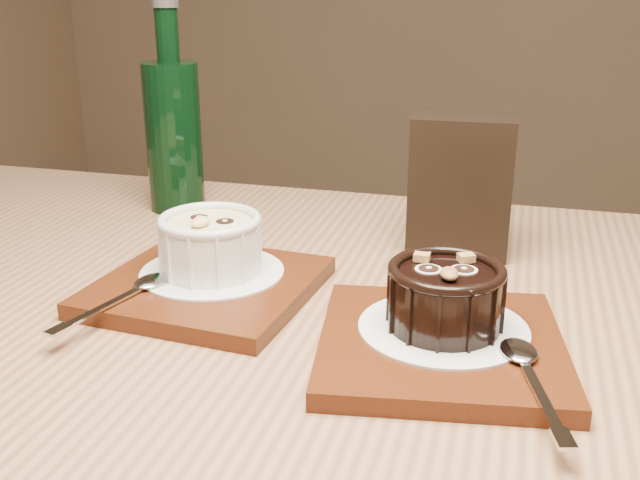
# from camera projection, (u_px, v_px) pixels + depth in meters

# --- Properties ---
(table) EXTENTS (1.21, 0.82, 0.75)m
(table) POSITION_uv_depth(u_px,v_px,m) (298.00, 427.00, 0.63)
(table) COLOR brown
(table) RESTS_ON ground
(tray_left) EXTENTS (0.20, 0.20, 0.01)m
(tray_left) POSITION_uv_depth(u_px,v_px,m) (207.00, 287.00, 0.67)
(tray_left) COLOR #4C200C
(tray_left) RESTS_ON table
(doily_left) EXTENTS (0.13, 0.13, 0.00)m
(doily_left) POSITION_uv_depth(u_px,v_px,m) (212.00, 272.00, 0.68)
(doily_left) COLOR silver
(doily_left) RESTS_ON tray_left
(ramekin_white) EXTENTS (0.09, 0.09, 0.06)m
(ramekin_white) POSITION_uv_depth(u_px,v_px,m) (211.00, 241.00, 0.67)
(ramekin_white) COLOR silver
(ramekin_white) RESTS_ON doily_left
(spoon_left) EXTENTS (0.06, 0.14, 0.01)m
(spoon_left) POSITION_uv_depth(u_px,v_px,m) (124.00, 295.00, 0.62)
(spoon_left) COLOR silver
(spoon_left) RESTS_ON tray_left
(tray_right) EXTENTS (0.20, 0.20, 0.01)m
(tray_right) POSITION_uv_depth(u_px,v_px,m) (441.00, 346.00, 0.56)
(tray_right) COLOR #4C200C
(tray_right) RESTS_ON table
(doily_right) EXTENTS (0.13, 0.13, 0.00)m
(doily_right) POSITION_uv_depth(u_px,v_px,m) (443.00, 328.00, 0.57)
(doily_right) COLOR silver
(doily_right) RESTS_ON tray_right
(ramekin_dark) EXTENTS (0.09, 0.09, 0.05)m
(ramekin_dark) POSITION_uv_depth(u_px,v_px,m) (445.00, 294.00, 0.56)
(ramekin_dark) COLOR black
(ramekin_dark) RESTS_ON doily_right
(spoon_right) EXTENTS (0.06, 0.14, 0.01)m
(spoon_right) POSITION_uv_depth(u_px,v_px,m) (532.00, 375.00, 0.50)
(spoon_right) COLOR silver
(spoon_right) RESTS_ON tray_right
(condiment_stand) EXTENTS (0.10, 0.06, 0.14)m
(condiment_stand) POSITION_uv_depth(u_px,v_px,m) (461.00, 186.00, 0.75)
(condiment_stand) COLOR black
(condiment_stand) RESTS_ON table
(green_bottle) EXTENTS (0.07, 0.07, 0.24)m
(green_bottle) POSITION_uv_depth(u_px,v_px,m) (173.00, 131.00, 0.88)
(green_bottle) COLOR black
(green_bottle) RESTS_ON table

